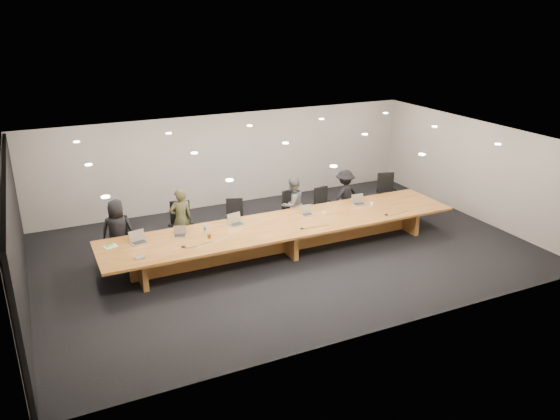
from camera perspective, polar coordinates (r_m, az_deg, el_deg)
The scene contains 29 objects.
ground at distance 13.71m, azimuth 0.54°, elevation -4.32°, with size 12.00×12.00×0.00m, color black.
back_wall at distance 16.72m, azimuth -5.44°, elevation 5.28°, with size 12.00×0.02×2.80m, color beige.
left_wall_panel at distance 12.04m, azimuth -25.86°, elevation -2.99°, with size 0.08×7.84×2.74m, color black.
conference_table at distance 13.50m, azimuth 0.54°, elevation -2.31°, with size 9.00×1.80×0.75m.
chair_far_left at distance 13.61m, azimuth -16.37°, elevation -2.95°, with size 0.54×0.54×1.07m, color black, non-canonical shape.
chair_left at distance 13.93m, azimuth -10.32°, elevation -1.59°, with size 0.61×0.61×1.19m, color black, non-canonical shape.
chair_mid_left at distance 14.36m, azimuth -4.73°, elevation -0.95°, with size 0.54×0.54×1.05m, color black, non-canonical shape.
chair_mid_right at distance 14.98m, azimuth 1.44°, elevation 0.08°, with size 0.54×0.54×1.07m, color black, non-canonical shape.
chair_right at distance 15.37m, azimuth 4.70°, elevation 0.48°, with size 0.53×0.53×1.03m, color black, non-canonical shape.
chair_far_right at distance 16.36m, azimuth 11.21°, elevation 1.70°, with size 0.61×0.61×1.20m, color black, non-canonical shape.
person_a at distance 13.45m, azimuth -16.59°, elevation -2.12°, with size 0.76×0.49×1.55m, color black.
person_b at distance 13.77m, azimuth -10.31°, elevation -0.97°, with size 0.58×0.38×1.59m, color #35351C.
person_c at distance 14.68m, azimuth 1.31°, elevation 0.56°, with size 0.73×0.57×1.51m, color #504F52.
person_d at distance 15.57m, azimuth 6.76°, elevation 1.53°, with size 0.95×0.55×1.48m, color black.
laptop_a at distance 12.65m, azimuth -14.52°, elevation -2.79°, with size 0.36×0.26×0.28m, color tan, non-canonical shape.
laptop_b at distance 12.84m, azimuth -10.45°, elevation -2.24°, with size 0.29×0.21×0.23m, color tan, non-canonical shape.
laptop_c at distance 13.30m, azimuth -4.53°, elevation -1.00°, with size 0.36×0.26×0.29m, color #BCB18F, non-canonical shape.
laptop_d at distance 13.92m, azimuth 2.89°, elevation -0.06°, with size 0.31×0.23×0.25m, color #C3B795, non-canonical shape.
laptop_e at distance 14.81m, azimuth 8.32°, elevation 1.06°, with size 0.34×0.25×0.27m, color tan, non-canonical shape.
water_bottle at distance 12.95m, azimuth -7.84°, elevation -1.93°, with size 0.07×0.07×0.21m, color #B4C5BF.
amber_mug at distance 12.65m, azimuth -7.40°, elevation -2.71°, with size 0.09×0.09×0.11m, color brown.
paper_cup_near at distance 14.00m, azimuth 4.65°, elevation -0.33°, with size 0.07×0.07×0.09m, color white.
paper_cup_far at distance 14.78m, azimuth 9.56°, elevation 0.60°, with size 0.09×0.09×0.10m, color white.
notepad at distance 12.69m, azimuth -17.30°, elevation -3.65°, with size 0.28×0.22×0.02m, color silver.
lime_gadget at distance 12.69m, azimuth -17.34°, elevation -3.56°, with size 0.16×0.09×0.03m, color green.
av_box at distance 11.96m, azimuth -14.45°, elevation -4.83°, with size 0.20×0.15×0.03m, color silver.
mic_left at distance 12.29m, azimuth -10.04°, elevation -3.78°, with size 0.12×0.12×0.03m, color black.
mic_center at distance 13.10m, azimuth 2.31°, elevation -1.92°, with size 0.11×0.11×0.03m, color black.
mic_right at distance 14.22m, azimuth 11.06°, elevation -0.46°, with size 0.11×0.11×0.03m, color black.
Camera 1 is at (-5.43, -11.22, 5.72)m, focal length 35.00 mm.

